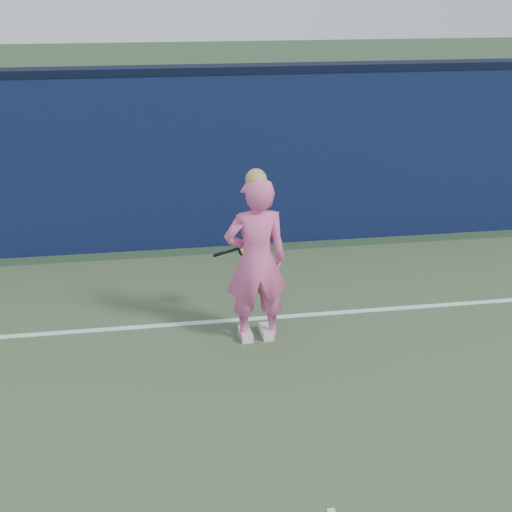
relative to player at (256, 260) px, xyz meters
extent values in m
cube|color=#0C1937|center=(0.18, 2.89, 0.31)|extent=(24.00, 0.40, 2.50)
cube|color=black|center=(0.18, 2.89, 1.61)|extent=(24.00, 0.42, 0.10)
imported|color=pink|center=(0.00, 0.00, -0.01)|extent=(0.71, 0.49, 1.86)
sphere|color=tan|center=(0.00, 0.00, 0.90)|extent=(0.22, 0.22, 0.22)
cube|color=white|center=(0.12, 0.01, -0.89)|extent=(0.14, 0.29, 0.10)
cube|color=white|center=(-0.12, -0.01, -0.89)|extent=(0.14, 0.29, 0.10)
torus|color=black|center=(0.00, 0.41, 0.00)|extent=(0.31, 0.12, 0.31)
torus|color=yellow|center=(0.00, 0.41, 0.00)|extent=(0.25, 0.09, 0.25)
cylinder|color=beige|center=(0.00, 0.41, 0.00)|extent=(0.25, 0.08, 0.25)
cylinder|color=black|center=(-0.23, 0.45, -0.06)|extent=(0.28, 0.04, 0.10)
cylinder|color=black|center=(-0.36, 0.46, -0.10)|extent=(0.13, 0.04, 0.07)
cube|color=white|center=(0.18, 0.39, -0.93)|extent=(11.00, 0.08, 0.01)
camera|label=1|loc=(-0.92, -6.17, 2.77)|focal=45.00mm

